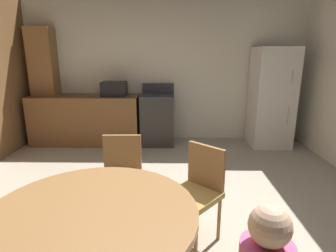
% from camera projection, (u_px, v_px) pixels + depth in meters
% --- Properties ---
extents(ground_plane, '(14.00, 14.00, 0.00)m').
position_uv_depth(ground_plane, '(156.00, 240.00, 2.50)').
color(ground_plane, '#A89E89').
extents(wall_back, '(5.51, 0.12, 2.70)m').
position_uv_depth(wall_back, '(165.00, 69.00, 5.22)').
color(wall_back, silver).
rests_on(wall_back, ground).
extents(kitchen_counter, '(1.98, 0.60, 0.90)m').
position_uv_depth(kitchen_counter, '(86.00, 120.00, 5.09)').
color(kitchen_counter, brown).
rests_on(kitchen_counter, ground).
extents(pantry_column, '(0.44, 0.36, 2.10)m').
position_uv_depth(pantry_column, '(46.00, 86.00, 5.12)').
color(pantry_column, olive).
rests_on(pantry_column, ground).
extents(oven_range, '(0.60, 0.60, 1.10)m').
position_uv_depth(oven_range, '(158.00, 119.00, 5.07)').
color(oven_range, '#2D2B28').
rests_on(oven_range, ground).
extents(refrigerator, '(0.68, 0.68, 1.76)m').
position_uv_depth(refrigerator, '(271.00, 98.00, 4.87)').
color(refrigerator, silver).
rests_on(refrigerator, ground).
extents(microwave, '(0.44, 0.32, 0.26)m').
position_uv_depth(microwave, '(114.00, 89.00, 4.93)').
color(microwave, black).
rests_on(microwave, kitchen_counter).
extents(dining_table, '(1.27, 1.27, 0.76)m').
position_uv_depth(dining_table, '(93.00, 233.00, 1.64)').
color(dining_table, olive).
rests_on(dining_table, ground).
extents(chair_northeast, '(0.56, 0.56, 0.87)m').
position_uv_depth(chair_northeast, '(198.00, 188.00, 2.42)').
color(chair_northeast, olive).
rests_on(chair_northeast, ground).
extents(chair_north, '(0.41, 0.41, 0.87)m').
position_uv_depth(chair_north, '(121.00, 174.00, 2.69)').
color(chair_north, olive).
rests_on(chair_north, ground).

